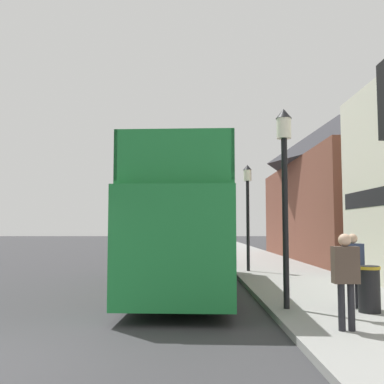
% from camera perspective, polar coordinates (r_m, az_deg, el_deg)
% --- Properties ---
extents(ground_plane, '(144.00, 144.00, 0.00)m').
position_cam_1_polar(ground_plane, '(27.32, -6.77, -8.45)').
color(ground_plane, '#333335').
extents(sidewalk, '(3.88, 108.00, 0.14)m').
position_cam_1_polar(sidewalk, '(24.39, 8.83, -8.74)').
color(sidewalk, gray).
rests_on(sidewalk, ground_plane).
extents(brick_terrace_rear, '(6.00, 16.14, 8.43)m').
position_cam_1_polar(brick_terrace_rear, '(27.09, 18.62, 0.65)').
color(brick_terrace_rear, brown).
rests_on(brick_terrace_rear, ground_plane).
extents(tour_bus, '(2.91, 9.99, 3.87)m').
position_cam_1_polar(tour_bus, '(13.55, -0.37, -5.05)').
color(tour_bus, '#1E7A38').
rests_on(tour_bus, ground_plane).
extents(parked_car_ahead_of_bus, '(1.83, 4.62, 1.45)m').
position_cam_1_polar(parked_car_ahead_of_bus, '(21.78, 1.78, -7.65)').
color(parked_car_ahead_of_bus, '#9E9EA3').
rests_on(parked_car_ahead_of_bus, ground_plane).
extents(pedestrian_nearest, '(0.43, 0.24, 1.63)m').
position_cam_1_polar(pedestrian_nearest, '(8.19, 19.13, -9.57)').
color(pedestrian_nearest, '#232328').
rests_on(pedestrian_nearest, sidewalk).
extents(pedestrian_second, '(0.42, 0.23, 1.60)m').
position_cam_1_polar(pedestrian_second, '(10.50, 20.01, -8.49)').
color(pedestrian_second, '#232328').
rests_on(pedestrian_second, sidewalk).
extents(lamp_post_nearest, '(0.35, 0.35, 4.38)m').
position_cam_1_polar(lamp_post_nearest, '(10.11, 11.88, 2.97)').
color(lamp_post_nearest, black).
rests_on(lamp_post_nearest, sidewalk).
extents(lamp_post_second, '(0.35, 0.35, 4.31)m').
position_cam_1_polar(lamp_post_second, '(18.42, 7.30, -0.58)').
color(lamp_post_second, black).
rests_on(lamp_post_second, sidewalk).
extents(litter_bin, '(0.48, 0.48, 0.95)m').
position_cam_1_polar(litter_bin, '(10.14, 21.77, -11.22)').
color(litter_bin, black).
rests_on(litter_bin, sidewalk).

